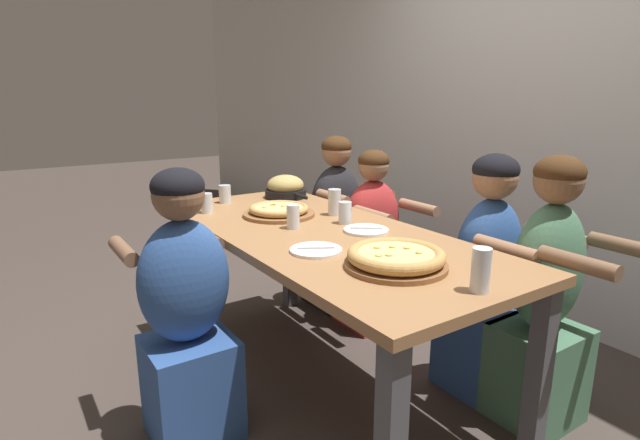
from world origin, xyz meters
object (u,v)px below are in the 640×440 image
diner_near_center (187,319)px  diner_far_midright (487,285)px  diner_far_left (336,229)px  diner_far_midleft (372,248)px  drinking_glass_a (293,218)px  drinking_glass_e (334,204)px  pizza_board_main (279,211)px  diner_far_right (545,305)px  drinking_glass_f (225,194)px  pizza_board_second (396,258)px  drinking_glass_d (345,214)px  drinking_glass_c (207,204)px  empty_plate_a (366,230)px  drinking_glass_b (481,273)px  skillet_bowl (286,188)px  empty_plate_b (316,250)px

diner_near_center → diner_far_midright: bearing=-18.7°
diner_far_left → diner_far_midleft: diner_far_left is taller
diner_far_left → drinking_glass_a: bearing=42.7°
drinking_glass_e → diner_far_left: diner_far_left is taller
drinking_glass_a → drinking_glass_e: size_ratio=0.83×
pizza_board_main → diner_far_right: 1.30m
drinking_glass_f → diner_far_midright: bearing=31.5°
pizza_board_second → drinking_glass_d: bearing=159.9°
drinking_glass_c → drinking_glass_d: (0.57, 0.47, 0.00)m
empty_plate_a → diner_far_right: (0.61, 0.47, -0.26)m
drinking_glass_c → drinking_glass_b: bearing=11.8°
empty_plate_a → drinking_glass_b: drinking_glass_b is taller
skillet_bowl → pizza_board_main: bearing=-34.1°
drinking_glass_c → diner_far_right: size_ratio=0.09×
empty_plate_b → diner_far_midleft: size_ratio=0.19×
diner_near_center → diner_far_midleft: diner_near_center is taller
drinking_glass_b → diner_far_left: (-1.64, 0.62, -0.33)m
drinking_glass_d → drinking_glass_f: (-0.75, -0.29, 0.01)m
pizza_board_main → drinking_glass_a: (0.25, -0.07, 0.02)m
pizza_board_second → empty_plate_a: size_ratio=1.82×
pizza_board_main → diner_far_midleft: size_ratio=0.34×
skillet_bowl → diner_far_right: (1.47, 0.39, -0.31)m
empty_plate_a → drinking_glass_f: drinking_glass_f is taller
pizza_board_main → pizza_board_second: (0.91, -0.03, 0.01)m
empty_plate_b → drinking_glass_a: size_ratio=1.86×
pizza_board_second → drinking_glass_a: bearing=-177.1°
drinking_glass_f → diner_far_right: bearing=26.4°
drinking_glass_a → drinking_glass_b: size_ratio=0.77×
diner_far_midright → empty_plate_b: bearing=-13.0°
drinking_glass_a → diner_far_left: size_ratio=0.10×
drinking_glass_b → diner_far_right: (-0.14, 0.62, -0.32)m
diner_near_center → diner_far_midleft: 1.34m
skillet_bowl → drinking_glass_d: 0.70m
drinking_glass_e → diner_far_right: diner_far_right is taller
drinking_glass_e → pizza_board_second: bearing=-19.8°
empty_plate_b → diner_far_midright: diner_far_midright is taller
drinking_glass_f → diner_far_midleft: diner_far_midleft is taller
diner_far_right → diner_far_midleft: bearing=-90.0°
empty_plate_b → drinking_glass_e: drinking_glass_e is taller
pizza_board_second → drinking_glass_b: drinking_glass_b is taller
diner_far_right → diner_near_center: size_ratio=1.03×
skillet_bowl → empty_plate_a: skillet_bowl is taller
empty_plate_b → diner_far_right: size_ratio=0.18×
empty_plate_a → drinking_glass_d: drinking_glass_d is taller
pizza_board_second → diner_far_midright: (-0.12, 0.69, -0.29)m
drinking_glass_d → diner_near_center: diner_near_center is taller
drinking_glass_b → drinking_glass_f: drinking_glass_b is taller
drinking_glass_f → diner_far_midleft: bearing=62.2°
diner_far_left → drinking_glass_f: bearing=-2.2°
diner_far_left → diner_far_midright: 1.20m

